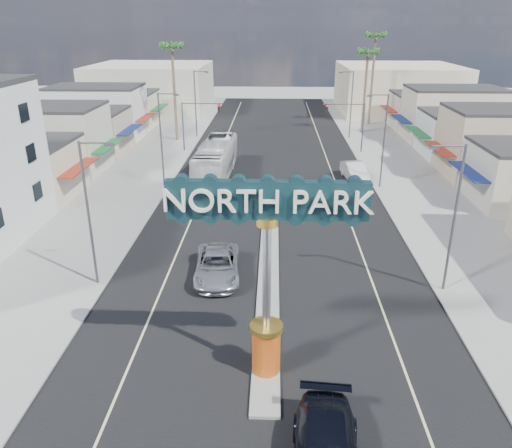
# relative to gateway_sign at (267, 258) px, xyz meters

# --- Properties ---
(ground) EXTENTS (160.00, 160.00, 0.00)m
(ground) POSITION_rel_gateway_sign_xyz_m (0.00, 28.02, -5.93)
(ground) COLOR gray
(ground) RESTS_ON ground
(road) EXTENTS (20.00, 120.00, 0.01)m
(road) POSITION_rel_gateway_sign_xyz_m (0.00, 28.02, -5.92)
(road) COLOR black
(road) RESTS_ON ground
(median_island) EXTENTS (1.30, 30.00, 0.16)m
(median_island) POSITION_rel_gateway_sign_xyz_m (0.00, 12.02, -5.85)
(median_island) COLOR gray
(median_island) RESTS_ON ground
(sidewalk_left) EXTENTS (8.00, 120.00, 0.12)m
(sidewalk_left) POSITION_rel_gateway_sign_xyz_m (-14.00, 28.02, -5.87)
(sidewalk_left) COLOR gray
(sidewalk_left) RESTS_ON ground
(sidewalk_right) EXTENTS (8.00, 120.00, 0.12)m
(sidewalk_right) POSITION_rel_gateway_sign_xyz_m (14.00, 28.02, -5.87)
(sidewalk_right) COLOR gray
(sidewalk_right) RESTS_ON ground
(storefront_row_left) EXTENTS (12.00, 42.00, 6.00)m
(storefront_row_left) POSITION_rel_gateway_sign_xyz_m (-24.00, 41.02, -2.93)
(storefront_row_left) COLOR beige
(storefront_row_left) RESTS_ON ground
(storefront_row_right) EXTENTS (12.00, 42.00, 6.00)m
(storefront_row_right) POSITION_rel_gateway_sign_xyz_m (24.00, 41.02, -2.93)
(storefront_row_right) COLOR #B7B29E
(storefront_row_right) RESTS_ON ground
(backdrop_far_left) EXTENTS (20.00, 20.00, 8.00)m
(backdrop_far_left) POSITION_rel_gateway_sign_xyz_m (-22.00, 73.02, -1.93)
(backdrop_far_left) COLOR #B7B29E
(backdrop_far_left) RESTS_ON ground
(backdrop_far_right) EXTENTS (20.00, 20.00, 8.00)m
(backdrop_far_right) POSITION_rel_gateway_sign_xyz_m (22.00, 73.02, -1.93)
(backdrop_far_right) COLOR beige
(backdrop_far_right) RESTS_ON ground
(gateway_sign) EXTENTS (8.20, 1.50, 9.15)m
(gateway_sign) POSITION_rel_gateway_sign_xyz_m (0.00, 0.00, 0.00)
(gateway_sign) COLOR red
(gateway_sign) RESTS_ON median_island
(traffic_signal_left) EXTENTS (5.09, 0.45, 6.00)m
(traffic_signal_left) POSITION_rel_gateway_sign_xyz_m (-9.18, 42.02, -1.65)
(traffic_signal_left) COLOR #47474C
(traffic_signal_left) RESTS_ON ground
(traffic_signal_right) EXTENTS (5.09, 0.45, 6.00)m
(traffic_signal_right) POSITION_rel_gateway_sign_xyz_m (9.18, 42.02, -1.65)
(traffic_signal_right) COLOR #47474C
(traffic_signal_right) RESTS_ON ground
(streetlight_l_near) EXTENTS (2.03, 0.22, 9.00)m
(streetlight_l_near) POSITION_rel_gateway_sign_xyz_m (-10.43, 8.02, -0.86)
(streetlight_l_near) COLOR #47474C
(streetlight_l_near) RESTS_ON ground
(streetlight_l_mid) EXTENTS (2.03, 0.22, 9.00)m
(streetlight_l_mid) POSITION_rel_gateway_sign_xyz_m (-10.43, 28.02, -0.86)
(streetlight_l_mid) COLOR #47474C
(streetlight_l_mid) RESTS_ON ground
(streetlight_l_far) EXTENTS (2.03, 0.22, 9.00)m
(streetlight_l_far) POSITION_rel_gateway_sign_xyz_m (-10.43, 50.02, -0.86)
(streetlight_l_far) COLOR #47474C
(streetlight_l_far) RESTS_ON ground
(streetlight_r_near) EXTENTS (2.03, 0.22, 9.00)m
(streetlight_r_near) POSITION_rel_gateway_sign_xyz_m (10.43, 8.02, -0.86)
(streetlight_r_near) COLOR #47474C
(streetlight_r_near) RESTS_ON ground
(streetlight_r_mid) EXTENTS (2.03, 0.22, 9.00)m
(streetlight_r_mid) POSITION_rel_gateway_sign_xyz_m (10.43, 28.02, -0.86)
(streetlight_r_mid) COLOR #47474C
(streetlight_r_mid) RESTS_ON ground
(streetlight_r_far) EXTENTS (2.03, 0.22, 9.00)m
(streetlight_r_far) POSITION_rel_gateway_sign_xyz_m (10.43, 50.02, -0.86)
(streetlight_r_far) COLOR #47474C
(streetlight_r_far) RESTS_ON ground
(palm_left_far) EXTENTS (2.60, 2.60, 13.10)m
(palm_left_far) POSITION_rel_gateway_sign_xyz_m (-13.00, 48.02, 5.57)
(palm_left_far) COLOR brown
(palm_left_far) RESTS_ON ground
(palm_right_mid) EXTENTS (2.60, 2.60, 12.10)m
(palm_right_mid) POSITION_rel_gateway_sign_xyz_m (13.00, 54.02, 4.67)
(palm_right_mid) COLOR brown
(palm_right_mid) RESTS_ON ground
(palm_right_far) EXTENTS (2.60, 2.60, 14.10)m
(palm_right_far) POSITION_rel_gateway_sign_xyz_m (15.00, 60.02, 6.46)
(palm_right_far) COLOR brown
(palm_right_far) RESTS_ON ground
(suv_left) EXTENTS (3.18, 6.14, 1.65)m
(suv_left) POSITION_rel_gateway_sign_xyz_m (-3.26, 9.23, -5.10)
(suv_left) COLOR #ADAEB2
(suv_left) RESTS_ON ground
(car_parked_left) EXTENTS (1.94, 4.70, 1.59)m
(car_parked_left) POSITION_rel_gateway_sign_xyz_m (-7.40, 25.66, -5.13)
(car_parked_left) COLOR slate
(car_parked_left) RESTS_ON ground
(car_parked_right) EXTENTS (2.51, 5.52, 1.76)m
(car_parked_right) POSITION_rel_gateway_sign_xyz_m (8.52, 30.73, -5.05)
(car_parked_right) COLOR silver
(car_parked_right) RESTS_ON ground
(city_bus) EXTENTS (3.57, 13.17, 3.64)m
(city_bus) POSITION_rel_gateway_sign_xyz_m (-5.82, 31.66, -4.11)
(city_bus) COLOR silver
(city_bus) RESTS_ON ground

